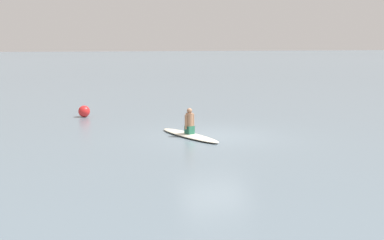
% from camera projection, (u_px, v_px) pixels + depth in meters
% --- Properties ---
extents(ground_plane, '(400.00, 400.00, 0.00)m').
position_uv_depth(ground_plane, '(215.00, 136.00, 17.49)').
color(ground_plane, slate).
extents(surfboard, '(1.68, 3.39, 0.12)m').
position_uv_depth(surfboard, '(189.00, 135.00, 17.33)').
color(surfboard, silver).
rests_on(surfboard, ground).
extents(person_paddler, '(0.41, 0.38, 0.95)m').
position_uv_depth(person_paddler, '(189.00, 122.00, 17.25)').
color(person_paddler, '#26664C').
rests_on(person_paddler, surfboard).
extents(buoy_marker, '(0.54, 0.54, 0.54)m').
position_uv_depth(buoy_marker, '(84.00, 111.00, 21.99)').
color(buoy_marker, red).
rests_on(buoy_marker, ground).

